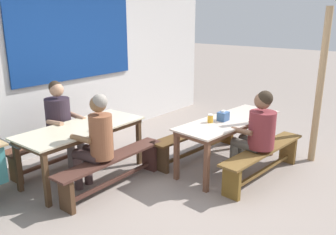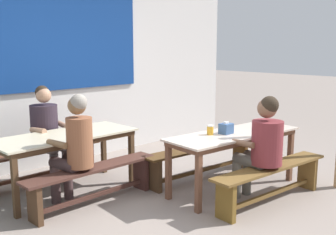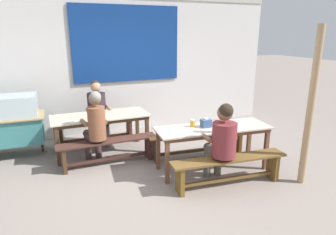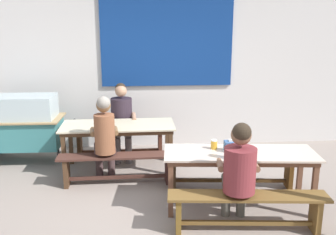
{
  "view_description": "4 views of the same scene",
  "coord_description": "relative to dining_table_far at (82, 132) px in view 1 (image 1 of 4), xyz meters",
  "views": [
    {
      "loc": [
        -3.53,
        -2.44,
        2.18
      ],
      "look_at": [
        0.35,
        0.69,
        0.71
      ],
      "focal_mm": 37.36,
      "sensor_mm": 36.0,
      "label": 1
    },
    {
      "loc": [
        -3.21,
        -3.02,
        1.8
      ],
      "look_at": [
        0.19,
        0.47,
        0.92
      ],
      "focal_mm": 42.98,
      "sensor_mm": 36.0,
      "label": 2
    },
    {
      "loc": [
        -1.6,
        -4.01,
        2.19
      ],
      "look_at": [
        0.25,
        0.52,
        0.77
      ],
      "focal_mm": 31.72,
      "sensor_mm": 36.0,
      "label": 3
    },
    {
      "loc": [
        -0.44,
        -4.37,
        2.27
      ],
      "look_at": [
        -0.03,
        0.89,
        0.93
      ],
      "focal_mm": 40.25,
      "sensor_mm": 36.0,
      "label": 4
    }
  ],
  "objects": [
    {
      "name": "person_near_front",
      "position": [
        1.4,
        -1.89,
        0.06
      ],
      "size": [
        0.49,
        0.59,
        1.26
      ],
      "color": "#5F5B52",
      "rests_on": "ground_plane"
    },
    {
      "name": "person_center_facing",
      "position": [
        0.04,
        0.52,
        0.07
      ],
      "size": [
        0.48,
        0.58,
        1.28
      ],
      "color": "#665B5B",
      "rests_on": "ground_plane"
    },
    {
      "name": "bench_far_front",
      "position": [
        0.01,
        -0.58,
        -0.36
      ],
      "size": [
        1.68,
        0.29,
        0.44
      ],
      "color": "#472921",
      "rests_on": "ground_plane"
    },
    {
      "name": "bench_near_front",
      "position": [
        1.5,
        -1.96,
        -0.35
      ],
      "size": [
        1.77,
        0.44,
        0.44
      ],
      "color": "brown",
      "rests_on": "ground_plane"
    },
    {
      "name": "ground_plane",
      "position": [
        0.78,
        -1.27,
        -0.66
      ],
      "size": [
        40.0,
        40.0,
        0.0
      ],
      "primitive_type": "plane",
      "color": "gray"
    },
    {
      "name": "tissue_box",
      "position": [
        1.44,
        -1.34,
        0.14
      ],
      "size": [
        0.15,
        0.13,
        0.15
      ],
      "color": "#38598B",
      "rests_on": "dining_table_near"
    },
    {
      "name": "dining_table_near",
      "position": [
        1.55,
        -1.39,
        -0.0
      ],
      "size": [
        1.89,
        0.8,
        0.73
      ],
      "color": "beige",
      "rests_on": "ground_plane"
    },
    {
      "name": "wooden_support_post",
      "position": [
        2.57,
        -2.29,
        0.49
      ],
      "size": [
        0.1,
        0.1,
        2.3
      ],
      "primitive_type": "cylinder",
      "color": "tan",
      "rests_on": "ground_plane"
    },
    {
      "name": "backdrop_wall",
      "position": [
        0.78,
        1.22,
        0.95
      ],
      "size": [
        7.12,
        0.23,
        3.07
      ],
      "color": "silver",
      "rests_on": "ground_plane"
    },
    {
      "name": "dining_table_far",
      "position": [
        0.0,
        0.0,
        0.0
      ],
      "size": [
        1.75,
        0.76,
        0.73
      ],
      "color": "beige",
      "rests_on": "ground_plane"
    },
    {
      "name": "condiment_jar",
      "position": [
        1.25,
        -1.25,
        0.13
      ],
      "size": [
        0.08,
        0.08,
        0.12
      ],
      "color": "gold",
      "rests_on": "dining_table_near"
    },
    {
      "name": "bench_far_back",
      "position": [
        -0.01,
        0.58,
        -0.36
      ],
      "size": [
        1.62,
        0.32,
        0.44
      ],
      "color": "brown",
      "rests_on": "ground_plane"
    },
    {
      "name": "person_left_back_turned",
      "position": [
        -0.16,
        -0.5,
        0.06
      ],
      "size": [
        0.43,
        0.56,
        1.29
      ],
      "color": "#483434",
      "rests_on": "ground_plane"
    },
    {
      "name": "bench_near_back",
      "position": [
        1.6,
        -0.81,
        -0.35
      ],
      "size": [
        1.87,
        0.45,
        0.44
      ],
      "color": "#4C3318",
      "rests_on": "ground_plane"
    }
  ]
}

